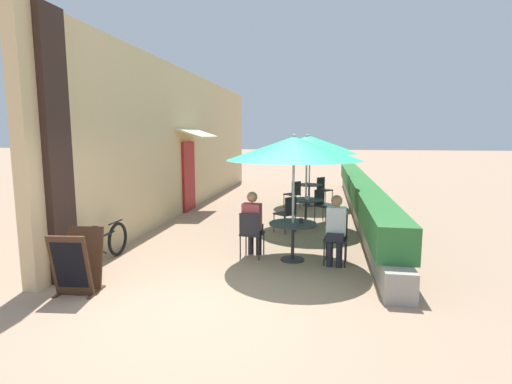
{
  "coord_description": "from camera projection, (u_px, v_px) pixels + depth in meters",
  "views": [
    {
      "loc": [
        1.69,
        -4.95,
        2.29
      ],
      "look_at": [
        0.15,
        3.98,
        1.0
      ],
      "focal_mm": 28.0,
      "sensor_mm": 36.0,
      "label": 1
    }
  ],
  "objects": [
    {
      "name": "menu_board",
      "position": [
        78.0,
        262.0,
        5.8
      ],
      "size": [
        0.62,
        0.69,
        0.93
      ],
      "rotation": [
        0.0,
        0.0,
        0.1
      ],
      "color": "#422819",
      "rests_on": "ground_plane"
    },
    {
      "name": "patio_table_near",
      "position": [
        293.0,
        232.0,
        7.31
      ],
      "size": [
        0.87,
        0.87,
        0.7
      ],
      "color": "#28282D",
      "rests_on": "ground_plane"
    },
    {
      "name": "seated_patron_near_left",
      "position": [
        336.0,
        227.0,
        7.04
      ],
      "size": [
        0.36,
        0.43,
        1.25
      ],
      "rotation": [
        0.0,
        0.0,
        9.32
      ],
      "color": "#23232D",
      "rests_on": "ground_plane"
    },
    {
      "name": "patio_umbrella_near",
      "position": [
        294.0,
        148.0,
        7.09
      ],
      "size": [
        2.42,
        2.42,
        2.32
      ],
      "color": "#B7B7BC",
      "rests_on": "ground_plane"
    },
    {
      "name": "cafe_chair_near_left",
      "position": [
        336.0,
        235.0,
        7.17
      ],
      "size": [
        0.44,
        0.44,
        0.87
      ],
      "rotation": [
        0.0,
        0.0,
        9.32
      ],
      "color": "#232328",
      "rests_on": "ground_plane"
    },
    {
      "name": "cafe_chair_near_right",
      "position": [
        251.0,
        231.0,
        7.45
      ],
      "size": [
        0.44,
        0.44,
        0.87
      ],
      "rotation": [
        0.0,
        0.0,
        12.46
      ],
      "color": "#232328",
      "rests_on": "ground_plane"
    },
    {
      "name": "cafe_chair_mid_right",
      "position": [
        322.0,
        203.0,
        10.56
      ],
      "size": [
        0.56,
        0.56,
        0.87
      ],
      "rotation": [
        0.0,
        0.0,
        10.35
      ],
      "color": "#232328",
      "rests_on": "ground_plane"
    },
    {
      "name": "patio_table_mid",
      "position": [
        306.0,
        206.0,
        9.97
      ],
      "size": [
        0.87,
        0.87,
        0.7
      ],
      "color": "#28282D",
      "rests_on": "ground_plane"
    },
    {
      "name": "ground_plane",
      "position": [
        196.0,
        305.0,
        5.44
      ],
      "size": [
        120.0,
        120.0,
        0.0
      ],
      "primitive_type": "plane",
      "color": "#9E7F66"
    },
    {
      "name": "patio_table_far",
      "position": [
        309.0,
        189.0,
        13.03
      ],
      "size": [
        0.87,
        0.87,
        0.7
      ],
      "color": "#28282D",
      "rests_on": "ground_plane"
    },
    {
      "name": "cafe_chair_mid_left",
      "position": [
        287.0,
        211.0,
        9.39
      ],
      "size": [
        0.56,
        0.56,
        0.87
      ],
      "rotation": [
        0.0,
        0.0,
        7.21
      ],
      "color": "#232328",
      "rests_on": "ground_plane"
    },
    {
      "name": "patio_umbrella_far",
      "position": [
        310.0,
        143.0,
        12.81
      ],
      "size": [
        2.42,
        2.42,
        2.32
      ],
      "color": "#B7B7BC",
      "rests_on": "ground_plane"
    },
    {
      "name": "patio_umbrella_mid",
      "position": [
        307.0,
        145.0,
        9.75
      ],
      "size": [
        2.42,
        2.42,
        2.32
      ],
      "color": "#B7B7BC",
      "rests_on": "ground_plane"
    },
    {
      "name": "cafe_chair_far_right",
      "position": [
        294.0,
        192.0,
        12.49
      ],
      "size": [
        0.56,
        0.56,
        0.87
      ],
      "rotation": [
        0.0,
        0.0,
        7.14
      ],
      "color": "#232328",
      "rests_on": "ground_plane"
    },
    {
      "name": "coffee_cup_near",
      "position": [
        301.0,
        221.0,
        7.28
      ],
      "size": [
        0.07,
        0.07,
        0.09
      ],
      "color": "#232328",
      "rests_on": "patio_table_near"
    },
    {
      "name": "coffee_cup_mid",
      "position": [
        308.0,
        198.0,
        9.88
      ],
      "size": [
        0.07,
        0.07,
        0.09
      ],
      "color": "white",
      "rests_on": "patio_table_mid"
    },
    {
      "name": "coffee_cup_far",
      "position": [
        307.0,
        183.0,
        12.95
      ],
      "size": [
        0.07,
        0.07,
        0.09
      ],
      "color": "teal",
      "rests_on": "patio_table_far"
    },
    {
      "name": "bicycle_leaning",
      "position": [
        102.0,
        245.0,
        7.13
      ],
      "size": [
        0.11,
        1.68,
        0.73
      ],
      "rotation": [
        0.0,
        0.0,
        -0.02
      ],
      "color": "black",
      "rests_on": "ground_plane"
    },
    {
      "name": "cafe_chair_far_left",
      "position": [
        323.0,
        188.0,
        13.58
      ],
      "size": [
        0.56,
        0.56,
        0.87
      ],
      "rotation": [
        0.0,
        0.0,
        4.0
      ],
      "color": "#232328",
      "rests_on": "ground_plane"
    },
    {
      "name": "seated_patron_near_right",
      "position": [
        253.0,
        221.0,
        7.53
      ],
      "size": [
        0.36,
        0.43,
        1.25
      ],
      "rotation": [
        0.0,
        0.0,
        12.46
      ],
      "color": "#23232D",
      "rests_on": "ground_plane"
    },
    {
      "name": "cafe_facade_wall",
      "position": [
        190.0,
        142.0,
        12.61
      ],
      "size": [
        0.98,
        14.7,
        4.2
      ],
      "color": "#D6B784",
      "rests_on": "ground_plane"
    },
    {
      "name": "planter_hedge",
      "position": [
        360.0,
        194.0,
        11.98
      ],
      "size": [
        0.6,
        13.7,
        1.01
      ],
      "color": "gray",
      "rests_on": "ground_plane"
    }
  ]
}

